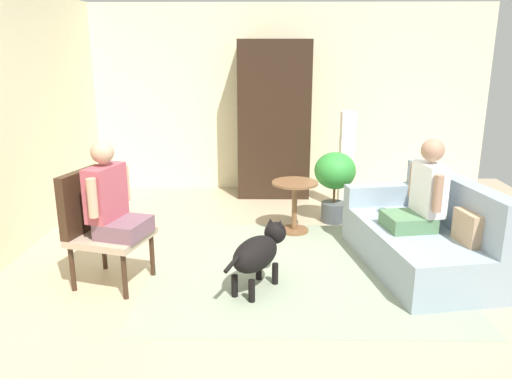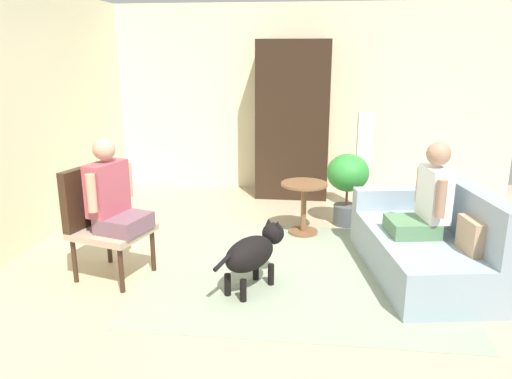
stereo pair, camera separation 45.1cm
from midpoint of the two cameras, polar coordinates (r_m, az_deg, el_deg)
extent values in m
plane|color=tan|center=(4.70, 0.87, -9.39)|extent=(7.08, 7.08, 0.00)
cube|color=beige|center=(7.30, 0.96, 10.40)|extent=(5.97, 0.12, 2.64)
cube|color=gray|center=(4.75, 2.37, -9.12)|extent=(2.79, 2.42, 0.01)
cube|color=#8EA0AD|center=(4.87, 15.50, -6.53)|extent=(1.17, 1.82, 0.40)
cube|color=#8EA0AD|center=(4.89, 19.65, -1.44)|extent=(0.47, 1.70, 0.46)
cube|color=#8EA0AD|center=(5.43, 12.51, -0.58)|extent=(0.90, 0.33, 0.22)
cube|color=tan|center=(4.50, 20.61, -4.20)|extent=(0.15, 0.33, 0.28)
cylinder|color=#382316|center=(4.68, -14.64, -7.35)|extent=(0.04, 0.04, 0.41)
cylinder|color=#382316|center=(4.33, -17.87, -9.57)|extent=(0.04, 0.04, 0.41)
cylinder|color=#382316|center=(4.96, -19.68, -6.48)|extent=(0.04, 0.04, 0.41)
cylinder|color=#382316|center=(4.62, -23.11, -8.46)|extent=(0.04, 0.04, 0.41)
cube|color=tan|center=(4.56, -19.10, -5.23)|extent=(0.74, 0.71, 0.06)
cube|color=#382316|center=(4.62, -22.08, -1.30)|extent=(0.23, 0.57, 0.54)
cube|color=#527C54|center=(4.74, 14.54, -3.61)|extent=(0.48, 0.45, 0.14)
cube|color=white|center=(4.72, 16.78, 0.05)|extent=(0.24, 0.41, 0.47)
sphere|color=#A57A60|center=(4.64, 17.13, 4.33)|extent=(0.21, 0.21, 0.21)
cylinder|color=#A57A60|center=(4.50, 17.60, -0.47)|extent=(0.08, 0.08, 0.33)
cylinder|color=#A57A60|center=(4.90, 15.23, 1.01)|extent=(0.08, 0.08, 0.33)
cube|color=#76525F|center=(4.45, -17.79, -4.25)|extent=(0.47, 0.49, 0.14)
cube|color=#B24C59|center=(4.45, -19.77, -0.35)|extent=(0.29, 0.44, 0.46)
sphere|color=tan|center=(4.37, -20.18, 4.05)|extent=(0.20, 0.20, 0.20)
cylinder|color=tan|center=(4.61, -17.62, 0.68)|extent=(0.08, 0.08, 0.32)
cylinder|color=tan|center=(4.23, -21.29, -0.97)|extent=(0.08, 0.08, 0.32)
cylinder|color=brown|center=(5.50, 2.19, 0.73)|extent=(0.52, 0.52, 0.02)
cylinder|color=brown|center=(5.58, 2.15, -2.19)|extent=(0.06, 0.06, 0.56)
cylinder|color=brown|center=(5.67, 2.13, -4.75)|extent=(0.33, 0.33, 0.03)
ellipsoid|color=black|center=(4.21, -3.16, -7.50)|extent=(0.53, 0.62, 0.28)
sphere|color=black|center=(4.44, -0.68, -5.06)|extent=(0.20, 0.20, 0.20)
cone|color=black|center=(4.43, -1.23, -3.74)|extent=(0.06, 0.06, 0.06)
cone|color=black|center=(4.38, -0.14, -3.97)|extent=(0.06, 0.06, 0.06)
cylinder|color=black|center=(3.94, -6.17, -8.65)|extent=(0.12, 0.17, 0.10)
cylinder|color=black|center=(4.50, -2.58, -9.26)|extent=(0.06, 0.06, 0.20)
cylinder|color=black|center=(4.41, -0.74, -9.76)|extent=(0.06, 0.06, 0.20)
cylinder|color=black|center=(4.22, -5.60, -11.09)|extent=(0.06, 0.06, 0.20)
cylinder|color=black|center=(4.13, -3.69, -11.68)|extent=(0.06, 0.06, 0.20)
cylinder|color=#4C5156|center=(6.01, 6.79, -2.62)|extent=(0.30, 0.30, 0.24)
cylinder|color=brown|center=(5.95, 6.86, -0.62)|extent=(0.03, 0.03, 0.20)
ellipsoid|color=#2E8833|center=(5.87, 6.95, 2.14)|extent=(0.49, 0.49, 0.44)
cube|color=#4C4742|center=(6.56, 8.22, -1.92)|extent=(0.20, 0.20, 0.06)
cube|color=white|center=(6.40, 8.44, 3.50)|extent=(0.18, 0.18, 1.21)
cube|color=black|center=(6.93, 0.19, 8.04)|extent=(0.99, 0.56, 2.15)
camera|label=1|loc=(0.23, -92.86, -0.80)|focal=34.69mm
camera|label=2|loc=(0.23, 87.14, 0.80)|focal=34.69mm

